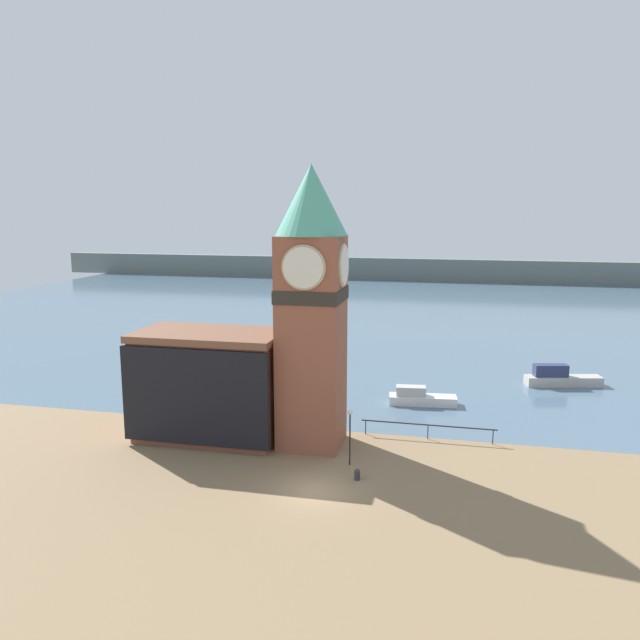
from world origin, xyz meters
name	(u,v)px	position (x,y,z in m)	size (l,w,h in m)	color
ground_plane	(314,492)	(0.00, 0.00, 0.00)	(160.00, 160.00, 0.00)	#846B4C
water	(411,307)	(0.00, 70.31, 0.00)	(160.00, 120.00, 0.00)	slate
far_shoreline	(426,270)	(0.00, 110.31, 2.50)	(180.00, 3.00, 5.00)	slate
pier_railing	(428,426)	(6.04, 10.06, 0.94)	(9.64, 0.08, 1.09)	#232328
clock_tower	(312,301)	(-1.86, 7.28, 10.20)	(4.82, 4.82, 19.26)	brown
pier_building	(210,385)	(-9.36, 7.12, 3.90)	(10.53, 6.01, 7.76)	brown
boat_near	(420,398)	(4.94, 18.02, 0.57)	(5.75, 2.18, 1.56)	silver
boat_far	(560,378)	(17.32, 26.69, 0.73)	(7.14, 3.05, 2.02)	#B7B2A8
mooring_bollard_near	(357,474)	(2.21, 2.18, 0.37)	(0.38, 0.38, 0.69)	#2D2D33
lamp_post	(350,426)	(1.36, 4.30, 2.62)	(0.32, 0.32, 3.72)	black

